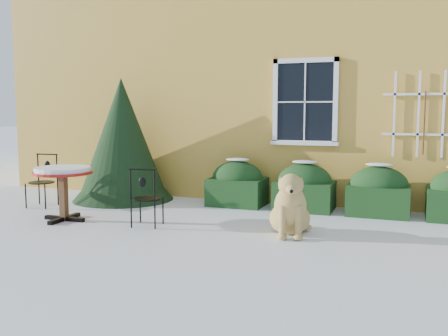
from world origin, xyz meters
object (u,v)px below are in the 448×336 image
at_px(bistro_table, 63,176).
at_px(patio_chair_near, 146,197).
at_px(evergreen_shrub, 123,151).
at_px(dog, 290,209).
at_px(patio_chair_far, 43,180).

relative_size(bistro_table, patio_chair_near, 1.04).
height_order(evergreen_shrub, dog, evergreen_shrub).
distance_m(evergreen_shrub, dog, 4.28).
distance_m(patio_chair_far, dog, 4.94).
distance_m(patio_chair_near, patio_chair_far, 2.77).
xyz_separation_m(bistro_table, patio_chair_far, (-1.17, 0.90, -0.25)).
relative_size(patio_chair_near, patio_chair_far, 0.94).
relative_size(evergreen_shrub, patio_chair_near, 2.65).
relative_size(evergreen_shrub, dog, 2.29).
bearing_deg(bistro_table, patio_chair_near, 4.16).
distance_m(patio_chair_near, dog, 2.26).
height_order(bistro_table, patio_chair_near, patio_chair_near).
xyz_separation_m(patio_chair_near, dog, (2.25, 0.23, -0.08)).
distance_m(evergreen_shrub, patio_chair_far, 1.64).
distance_m(bistro_table, patio_chair_near, 1.52).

